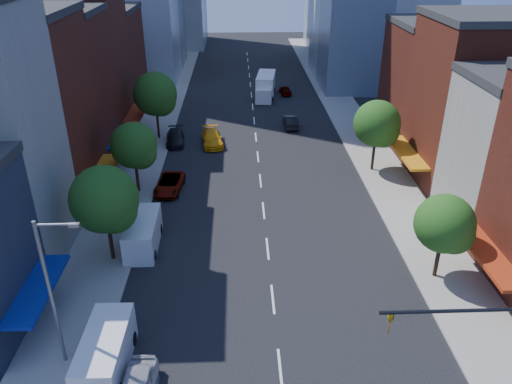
% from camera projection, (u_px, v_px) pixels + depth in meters
% --- Properties ---
extents(ground, '(220.00, 220.00, 0.00)m').
position_uv_depth(ground, '(280.00, 369.00, 27.57)').
color(ground, black).
rests_on(ground, ground).
extents(sidewalk_left, '(5.00, 120.00, 0.15)m').
position_uv_depth(sidewalk_left, '(156.00, 127.00, 62.71)').
color(sidewalk_left, gray).
rests_on(sidewalk_left, ground).
extents(sidewalk_right, '(5.00, 120.00, 0.15)m').
position_uv_depth(sidewalk_right, '(353.00, 124.00, 63.54)').
color(sidewalk_right, gray).
rests_on(sidewalk_right, ground).
extents(bldg_left_2, '(12.00, 9.00, 16.00)m').
position_uv_depth(bldg_left_2, '(11.00, 117.00, 41.46)').
color(bldg_left_2, '#5E2216').
rests_on(bldg_left_2, ground).
extents(bldg_left_3, '(12.00, 8.00, 15.00)m').
position_uv_depth(bldg_left_3, '(46.00, 94.00, 49.25)').
color(bldg_left_3, '#572115').
rests_on(bldg_left_3, ground).
extents(bldg_left_4, '(12.00, 9.00, 17.00)m').
position_uv_depth(bldg_left_4, '(70.00, 64.00, 56.36)').
color(bldg_left_4, '#5E2216').
rests_on(bldg_left_4, ground).
extents(bldg_left_5, '(12.00, 10.00, 13.00)m').
position_uv_depth(bldg_left_5, '(94.00, 63.00, 65.72)').
color(bldg_left_5, '#572115').
rests_on(bldg_left_5, ground).
extents(bldg_right_2, '(12.00, 10.00, 15.00)m').
position_uv_depth(bldg_right_2, '(487.00, 104.00, 46.21)').
color(bldg_right_2, '#5E2216').
rests_on(bldg_right_2, ground).
extents(bldg_right_3, '(12.00, 10.00, 13.00)m').
position_uv_depth(bldg_right_3, '(445.00, 86.00, 55.56)').
color(bldg_right_3, '#572115').
rests_on(bldg_right_3, ground).
extents(streetlight, '(2.25, 0.25, 9.00)m').
position_uv_depth(streetlight, '(52.00, 286.00, 25.66)').
color(streetlight, slate).
rests_on(streetlight, sidewalk_left).
extents(tree_left_near, '(4.80, 4.80, 7.30)m').
position_uv_depth(tree_left_near, '(107.00, 202.00, 34.69)').
color(tree_left_near, black).
rests_on(tree_left_near, sidewalk_left).
extents(tree_left_mid, '(4.20, 4.20, 6.65)m').
position_uv_depth(tree_left_mid, '(135.00, 147.00, 44.64)').
color(tree_left_mid, black).
rests_on(tree_left_mid, sidewalk_left).
extents(tree_left_far, '(5.00, 5.00, 7.75)m').
position_uv_depth(tree_left_far, '(156.00, 96.00, 56.78)').
color(tree_left_far, black).
rests_on(tree_left_far, sidewalk_left).
extents(tree_right_near, '(4.00, 4.00, 6.20)m').
position_uv_depth(tree_right_near, '(447.00, 226.00, 33.10)').
color(tree_right_near, black).
rests_on(tree_right_near, sidewalk_right).
extents(tree_right_far, '(4.60, 4.60, 7.20)m').
position_uv_depth(tree_right_far, '(378.00, 126.00, 48.81)').
color(tree_right_far, black).
rests_on(tree_right_far, sidewalk_right).
extents(parked_car_second, '(1.78, 4.12, 1.32)m').
position_uv_depth(parked_car_second, '(147.00, 227.00, 39.80)').
color(parked_car_second, black).
rests_on(parked_car_second, ground).
extents(parked_car_third, '(2.71, 5.12, 1.37)m').
position_uv_depth(parked_car_third, '(169.00, 184.00, 46.71)').
color(parked_car_third, '#999999').
rests_on(parked_car_third, ground).
extents(parked_car_rear, '(2.38, 5.04, 1.42)m').
position_uv_depth(parked_car_rear, '(175.00, 138.00, 57.47)').
color(parked_car_rear, black).
rests_on(parked_car_rear, ground).
extents(cargo_van_near, '(2.35, 5.61, 2.38)m').
position_uv_depth(cargo_van_near, '(105.00, 355.00, 26.90)').
color(cargo_van_near, silver).
rests_on(cargo_van_near, ground).
extents(cargo_van_far, '(2.34, 5.57, 2.36)m').
position_uv_depth(cargo_van_far, '(143.00, 234.00, 37.87)').
color(cargo_van_far, silver).
rests_on(cargo_van_far, ground).
extents(taxi, '(2.84, 5.55, 1.54)m').
position_uv_depth(taxi, '(212.00, 138.00, 57.14)').
color(taxi, '#FFAD0D').
rests_on(taxi, ground).
extents(traffic_car_oncoming, '(1.62, 4.51, 1.48)m').
position_uv_depth(traffic_car_oncoming, '(291.00, 121.00, 62.41)').
color(traffic_car_oncoming, black).
rests_on(traffic_car_oncoming, ground).
extents(traffic_car_far, '(1.73, 3.83, 1.28)m').
position_uv_depth(traffic_car_far, '(285.00, 90.00, 75.52)').
color(traffic_car_far, '#999999').
rests_on(traffic_car_far, ground).
extents(box_truck, '(3.44, 8.47, 3.31)m').
position_uv_depth(box_truck, '(266.00, 87.00, 73.86)').
color(box_truck, white).
rests_on(box_truck, ground).
extents(pedestrian_near, '(0.43, 0.62, 1.62)m').
position_uv_depth(pedestrian_near, '(93.00, 341.00, 28.19)').
color(pedestrian_near, '#999999').
rests_on(pedestrian_near, sidewalk_left).
extents(pedestrian_far, '(0.81, 0.97, 1.79)m').
position_uv_depth(pedestrian_far, '(136.00, 218.00, 40.28)').
color(pedestrian_far, '#999999').
rests_on(pedestrian_far, sidewalk_left).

